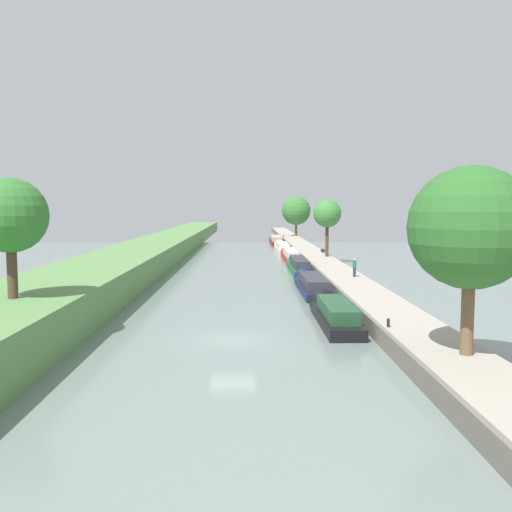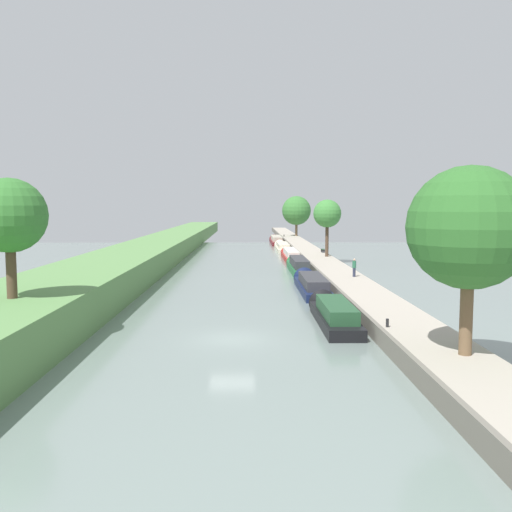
{
  "view_description": "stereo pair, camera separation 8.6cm",
  "coord_description": "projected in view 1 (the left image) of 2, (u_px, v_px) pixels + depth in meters",
  "views": [
    {
      "loc": [
        0.82,
        -29.93,
        7.39
      ],
      "look_at": [
        1.88,
        39.36,
        1.0
      ],
      "focal_mm": 38.6,
      "sensor_mm": 36.0,
      "label": 1
    },
    {
      "loc": [
        0.91,
        -29.93,
        7.39
      ],
      "look_at": [
        1.88,
        39.36,
        1.0
      ],
      "focal_mm": 38.6,
      "sensor_mm": 36.0,
      "label": 2
    }
  ],
  "objects": [
    {
      "name": "narrowboat_navy",
      "position": [
        311.0,
        284.0,
        47.8
      ],
      "size": [
        2.19,
        12.2,
        2.17
      ],
      "color": "#141E42",
      "rests_on": "ground_plane"
    },
    {
      "name": "left_grassy_bank",
      "position": [
        18.0,
        317.0,
        30.16
      ],
      "size": [
        7.58,
        260.0,
        2.57
      ],
      "color": "#5B894C",
      "rests_on": "ground_plane"
    },
    {
      "name": "tree_rightbank_midfar",
      "position": [
        296.0,
        211.0,
        116.08
      ],
      "size": [
        6.1,
        6.1,
        8.42
      ],
      "color": "brown",
      "rests_on": "right_towpath"
    },
    {
      "name": "narrowboat_cream",
      "position": [
        282.0,
        247.0,
        91.43
      ],
      "size": [
        2.08,
        14.19,
        1.97
      ],
      "color": "beige",
      "rests_on": "ground_plane"
    },
    {
      "name": "mooring_bollard_far",
      "position": [
        284.0,
        236.0,
        113.6
      ],
      "size": [
        0.16,
        0.16,
        0.45
      ],
      "color": "black",
      "rests_on": "right_towpath"
    },
    {
      "name": "tree_rightbank_near",
      "position": [
        471.0,
        228.0,
        23.34
      ],
      "size": [
        5.28,
        5.28,
        8.16
      ],
      "color": "brown",
      "rests_on": "right_towpath"
    },
    {
      "name": "stone_quay",
      "position": [
        375.0,
        330.0,
        30.54
      ],
      "size": [
        0.25,
        260.0,
        0.99
      ],
      "color": "#6B665B",
      "rests_on": "ground_plane"
    },
    {
      "name": "narrowboat_red",
      "position": [
        290.0,
        255.0,
        75.26
      ],
      "size": [
        1.84,
        14.98,
        2.02
      ],
      "color": "maroon",
      "rests_on": "ground_plane"
    },
    {
      "name": "narrowboat_green",
      "position": [
        298.0,
        266.0,
        61.51
      ],
      "size": [
        1.88,
        12.65,
        2.15
      ],
      "color": "#1E6033",
      "rests_on": "ground_plane"
    },
    {
      "name": "mooring_bollard_near",
      "position": [
        388.0,
        323.0,
        29.22
      ],
      "size": [
        0.16,
        0.16,
        0.45
      ],
      "color": "black",
      "rests_on": "right_towpath"
    },
    {
      "name": "tree_rightbank_midnear",
      "position": [
        327.0,
        214.0,
        69.11
      ],
      "size": [
        3.52,
        3.52,
        7.19
      ],
      "color": "#4C3828",
      "rests_on": "right_towpath"
    },
    {
      "name": "ground_plane",
      "position": [
        233.0,
        339.0,
        30.46
      ],
      "size": [
        160.0,
        160.0,
        0.0
      ],
      "primitive_type": "plane",
      "color": "slate"
    },
    {
      "name": "person_walking",
      "position": [
        354.0,
        267.0,
        49.77
      ],
      "size": [
        0.34,
        0.34,
        1.66
      ],
      "color": "#282D42",
      "rests_on": "right_towpath"
    },
    {
      "name": "right_towpath",
      "position": [
        409.0,
        330.0,
        30.57
      ],
      "size": [
        3.63,
        260.0,
        0.94
      ],
      "color": "#A89E8E",
      "rests_on": "ground_plane"
    },
    {
      "name": "park_bench",
      "position": [
        323.0,
        250.0,
        75.67
      ],
      "size": [
        0.44,
        1.5,
        0.47
      ],
      "color": "#333338",
      "rests_on": "right_towpath"
    },
    {
      "name": "tree_leftbank_downstream",
      "position": [
        10.0,
        216.0,
        28.23
      ],
      "size": [
        3.86,
        3.86,
        6.24
      ],
      "color": "#4C3828",
      "rests_on": "left_grassy_bank"
    },
    {
      "name": "narrowboat_maroon",
      "position": [
        276.0,
        240.0,
        107.08
      ],
      "size": [
        2.14,
        15.41,
        2.2
      ],
      "color": "maroon",
      "rests_on": "ground_plane"
    },
    {
      "name": "narrowboat_black",
      "position": [
        334.0,
        313.0,
        34.84
      ],
      "size": [
        2.08,
        10.38,
        2.14
      ],
      "color": "black",
      "rests_on": "ground_plane"
    }
  ]
}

